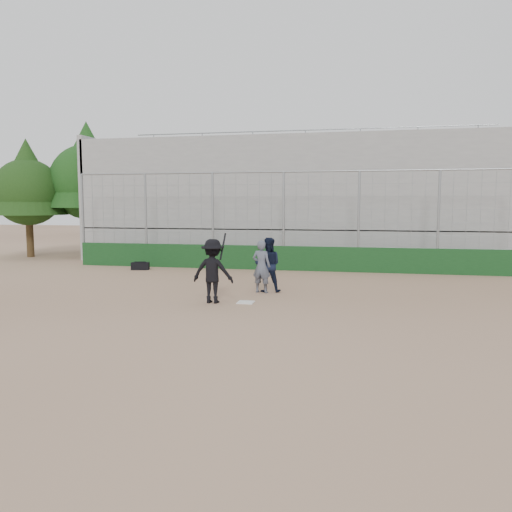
% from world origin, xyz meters
% --- Properties ---
extents(ground, '(90.00, 90.00, 0.00)m').
position_xyz_m(ground, '(0.00, 0.00, 0.00)').
color(ground, brown).
rests_on(ground, ground).
extents(home_plate, '(0.44, 0.44, 0.02)m').
position_xyz_m(home_plate, '(0.00, 0.00, 0.01)').
color(home_plate, white).
rests_on(home_plate, ground).
extents(backstop, '(18.10, 0.25, 4.04)m').
position_xyz_m(backstop, '(0.00, 7.00, 0.96)').
color(backstop, '#123916').
rests_on(backstop, ground).
extents(bleachers, '(20.25, 6.70, 6.98)m').
position_xyz_m(bleachers, '(0.00, 11.95, 2.92)').
color(bleachers, gray).
rests_on(bleachers, ground).
extents(tree_left, '(4.48, 4.48, 7.00)m').
position_xyz_m(tree_left, '(-11.00, 11.00, 4.39)').
color(tree_left, '#362413').
rests_on(tree_left, ground).
extents(tree_right, '(3.84, 3.84, 6.00)m').
position_xyz_m(tree_right, '(-13.50, 9.50, 3.76)').
color(tree_right, '#362613').
rests_on(tree_right, ground).
extents(batter_at_plate, '(1.16, 0.78, 1.91)m').
position_xyz_m(batter_at_plate, '(-0.88, -0.17, 0.88)').
color(batter_at_plate, black).
rests_on(batter_at_plate, ground).
extents(catcher_crouched, '(0.89, 0.73, 1.14)m').
position_xyz_m(catcher_crouched, '(0.29, 1.79, 0.57)').
color(catcher_crouched, black).
rests_on(catcher_crouched, ground).
extents(umpire, '(0.66, 0.51, 1.45)m').
position_xyz_m(umpire, '(0.12, 1.64, 0.73)').
color(umpire, '#515766').
rests_on(umpire, ground).
extents(equipment_bag, '(0.77, 0.46, 0.35)m').
position_xyz_m(equipment_bag, '(-5.80, 5.88, 0.16)').
color(equipment_bag, black).
rests_on(equipment_bag, ground).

